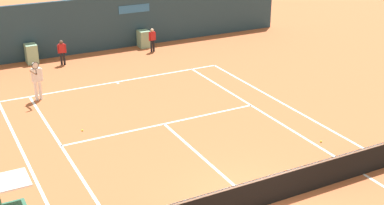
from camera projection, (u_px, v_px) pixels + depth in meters
The scene contains 8 objects.
ground_plane at pixel (248, 197), 15.31m from camera, with size 80.00×80.00×0.01m.
tennis_net at pixel (260, 192), 14.64m from camera, with size 12.10×0.10×1.07m.
sponsor_back_wall at pixel (81, 27), 28.18m from camera, with size 25.00×1.02×2.96m.
player_on_baseline at pixel (37, 78), 21.98m from camera, with size 0.54×0.79×1.88m.
ball_kid_centre_post at pixel (62, 51), 26.47m from camera, with size 0.43×0.22×1.31m.
ball_kid_right_post at pixel (152, 38), 28.62m from camera, with size 0.44×0.21×1.32m.
tennis_ball_mid_court at pixel (82, 130), 19.47m from camera, with size 0.07×0.07×0.07m, color #CCE033.
tennis_ball_by_sideline at pixel (321, 141), 18.61m from camera, with size 0.07×0.07×0.07m, color #CCE033.
Camera 1 is at (-7.54, -10.24, 8.42)m, focal length 48.82 mm.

